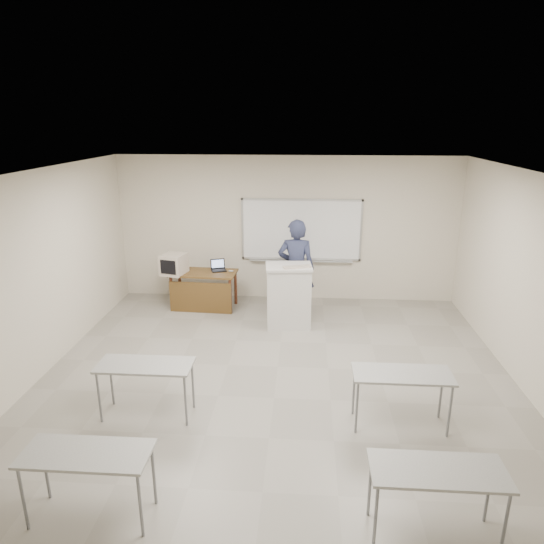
# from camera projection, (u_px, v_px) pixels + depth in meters

# --- Properties ---
(floor) EXTENTS (7.00, 8.00, 0.01)m
(floor) POSITION_uv_depth(u_px,v_px,m) (274.00, 398.00, 6.69)
(floor) COLOR gray
(floor) RESTS_ON ground
(whiteboard) EXTENTS (2.48, 0.10, 1.31)m
(whiteboard) POSITION_uv_depth(u_px,v_px,m) (301.00, 231.00, 9.99)
(whiteboard) COLOR white
(whiteboard) RESTS_ON floor
(student_desks) EXTENTS (4.40, 2.20, 0.73)m
(student_desks) POSITION_uv_depth(u_px,v_px,m) (266.00, 412.00, 5.20)
(student_desks) COLOR #A4A49F
(student_desks) RESTS_ON floor
(instructor_desk) EXTENTS (1.31, 0.65, 0.75)m
(instructor_desk) POSITION_uv_depth(u_px,v_px,m) (203.00, 284.00, 9.67)
(instructor_desk) COLOR brown
(instructor_desk) RESTS_ON floor
(podium) EXTENTS (0.82, 0.60, 1.16)m
(podium) POSITION_uv_depth(u_px,v_px,m) (288.00, 296.00, 8.88)
(podium) COLOR silver
(podium) RESTS_ON floor
(crt_monitor) EXTENTS (0.43, 0.48, 0.41)m
(crt_monitor) POSITION_uv_depth(u_px,v_px,m) (174.00, 264.00, 9.57)
(crt_monitor) COLOR #B9A998
(crt_monitor) RESTS_ON instructor_desk
(laptop) EXTENTS (0.29, 0.27, 0.21)m
(laptop) POSITION_uv_depth(u_px,v_px,m) (219.00, 268.00, 9.82)
(laptop) COLOR black
(laptop) RESTS_ON instructor_desk
(mouse) EXTENTS (0.10, 0.07, 0.04)m
(mouse) POSITION_uv_depth(u_px,v_px,m) (231.00, 271.00, 9.71)
(mouse) COLOR #909497
(mouse) RESTS_ON instructor_desk
(keyboard) EXTENTS (0.51, 0.29, 0.03)m
(keyboard) POSITION_uv_depth(u_px,v_px,m) (297.00, 267.00, 8.58)
(keyboard) COLOR #B9A998
(keyboard) RESTS_ON podium
(presenter) EXTENTS (0.73, 0.51, 1.92)m
(presenter) POSITION_uv_depth(u_px,v_px,m) (296.00, 269.00, 9.20)
(presenter) COLOR black
(presenter) RESTS_ON floor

